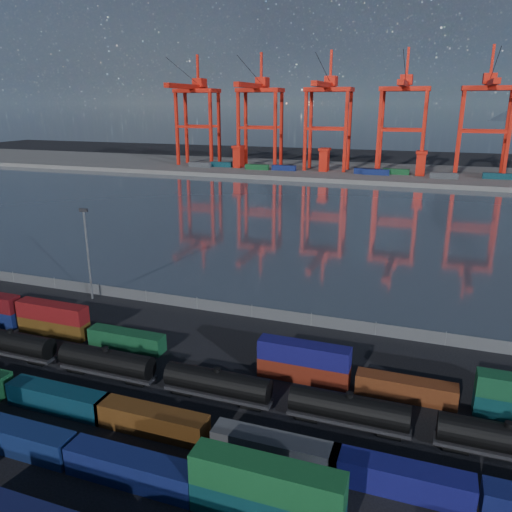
% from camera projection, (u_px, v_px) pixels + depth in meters
% --- Properties ---
extents(ground, '(700.00, 700.00, 0.00)m').
position_uv_depth(ground, '(168.00, 411.00, 57.13)').
color(ground, black).
rests_on(ground, ground).
extents(harbor_water, '(700.00, 700.00, 0.00)m').
position_uv_depth(harbor_water, '(338.00, 219.00, 151.73)').
color(harbor_water, '#313C47').
rests_on(harbor_water, ground).
extents(far_quay, '(700.00, 70.00, 2.00)m').
position_uv_depth(far_quay, '(378.00, 173.00, 246.03)').
color(far_quay, '#514F4C').
rests_on(far_quay, ground).
extents(distant_mountains, '(2470.00, 1100.00, 520.00)m').
position_uv_depth(distant_mountains, '(462.00, 35.00, 1413.86)').
color(distant_mountains, '#1E2630').
rests_on(distant_mountains, ground).
extents(container_row_south, '(128.46, 2.67, 5.68)m').
position_uv_depth(container_row_south, '(113.00, 458.00, 46.55)').
color(container_row_south, '#3A3B3E').
rests_on(container_row_south, ground).
extents(container_row_north, '(141.73, 2.38, 5.07)m').
position_uv_depth(container_row_north, '(275.00, 361.00, 64.40)').
color(container_row_north, navy).
rests_on(container_row_north, ground).
extents(tanker_string, '(121.90, 2.88, 4.12)m').
position_uv_depth(tanker_string, '(160.00, 372.00, 61.45)').
color(tanker_string, black).
rests_on(tanker_string, ground).
extents(waterfront_fence, '(160.12, 0.12, 2.20)m').
position_uv_depth(waterfront_fence, '(252.00, 312.00, 82.07)').
color(waterfront_fence, '#595B5E').
rests_on(waterfront_fence, ground).
extents(yard_light_mast, '(1.60, 0.40, 16.60)m').
position_uv_depth(yard_light_mast, '(87.00, 249.00, 87.44)').
color(yard_light_mast, slate).
rests_on(yard_light_mast, ground).
extents(gantry_cranes, '(197.30, 42.81, 57.98)m').
position_uv_depth(gantry_cranes, '(365.00, 100.00, 232.42)').
color(gantry_cranes, red).
rests_on(gantry_cranes, ground).
extents(quay_containers, '(172.58, 10.99, 2.60)m').
position_uv_depth(quay_containers, '(351.00, 171.00, 235.78)').
color(quay_containers, navy).
rests_on(quay_containers, far_quay).
extents(straddle_carriers, '(140.00, 7.00, 11.10)m').
position_uv_depth(straddle_carriers, '(371.00, 161.00, 235.83)').
color(straddle_carriers, red).
rests_on(straddle_carriers, far_quay).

